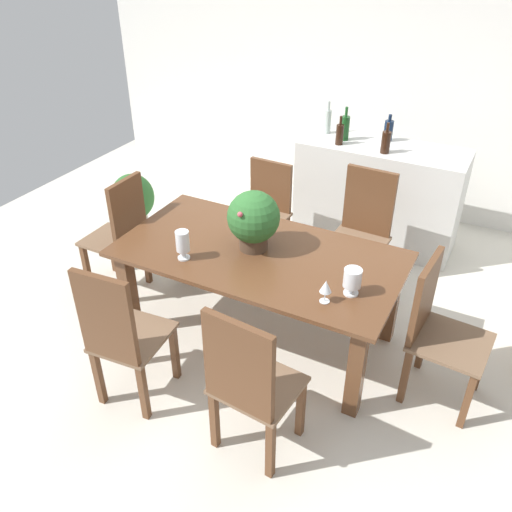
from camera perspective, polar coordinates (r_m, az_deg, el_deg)
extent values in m
plane|color=silver|center=(4.19, 0.35, -8.12)|extent=(7.04, 7.04, 0.00)
cube|color=white|center=(5.80, 12.80, 17.54)|extent=(6.40, 0.10, 2.60)
cube|color=brown|center=(3.75, 0.32, 0.20)|extent=(2.00, 1.04, 0.03)
cube|color=brown|center=(4.11, -13.45, -3.81)|extent=(0.10, 0.10, 0.71)
cube|color=brown|center=(3.43, 10.63, -12.00)|extent=(0.10, 0.10, 0.71)
cube|color=brown|center=(4.64, -7.15, 1.46)|extent=(0.10, 0.10, 0.71)
cube|color=brown|center=(4.05, 14.29, -4.58)|extent=(0.10, 0.10, 0.71)
cube|color=brown|center=(3.63, 21.64, -14.17)|extent=(0.05, 0.05, 0.45)
cube|color=brown|center=(3.91, 22.93, -10.55)|extent=(0.05, 0.05, 0.45)
cube|color=brown|center=(3.66, 15.63, -12.23)|extent=(0.05, 0.05, 0.45)
cube|color=brown|center=(3.94, 17.39, -8.81)|extent=(0.05, 0.05, 0.45)
cube|color=brown|center=(3.62, 20.09, -8.66)|extent=(0.50, 0.49, 0.03)
cube|color=brown|center=(3.48, 17.58, -4.16)|extent=(0.07, 0.42, 0.52)
cube|color=brown|center=(4.80, -2.65, 1.04)|extent=(0.05, 0.05, 0.45)
cube|color=brown|center=(4.64, 1.14, -0.11)|extent=(0.05, 0.05, 0.45)
cube|color=brown|center=(5.08, -0.36, 3.02)|extent=(0.05, 0.05, 0.45)
cube|color=brown|center=(4.93, 3.28, 1.99)|extent=(0.05, 0.05, 0.45)
cube|color=brown|center=(4.74, 0.36, 3.98)|extent=(0.45, 0.47, 0.03)
cube|color=brown|center=(4.79, 1.61, 7.55)|extent=(0.40, 0.05, 0.46)
cube|color=brown|center=(4.92, -15.06, 0.69)|extent=(0.04, 0.04, 0.45)
cube|color=brown|center=(4.72, -17.64, -1.19)|extent=(0.04, 0.04, 0.45)
cube|color=brown|center=(4.69, -11.60, -0.44)|extent=(0.04, 0.04, 0.45)
cube|color=brown|center=(4.49, -14.16, -2.47)|extent=(0.04, 0.04, 0.45)
cube|color=brown|center=(4.58, -15.04, 1.66)|extent=(0.45, 0.41, 0.03)
cube|color=brown|center=(4.31, -13.53, 4.42)|extent=(0.04, 0.37, 0.57)
cube|color=brown|center=(3.73, -8.68, -10.13)|extent=(0.05, 0.05, 0.45)
cube|color=brown|center=(3.88, -13.06, -8.67)|extent=(0.05, 0.05, 0.45)
cube|color=brown|center=(3.51, -11.94, -14.02)|extent=(0.05, 0.05, 0.45)
cube|color=brown|center=(3.67, -16.48, -12.25)|extent=(0.05, 0.05, 0.45)
cube|color=brown|center=(3.53, -12.99, -8.42)|extent=(0.45, 0.49, 0.03)
cube|color=brown|center=(3.22, -15.75, -6.45)|extent=(0.38, 0.07, 0.59)
cube|color=brown|center=(4.49, 7.32, -1.67)|extent=(0.05, 0.05, 0.45)
cube|color=brown|center=(4.39, 11.86, -3.03)|extent=(0.05, 0.05, 0.45)
cube|color=brown|center=(4.78, 9.09, 0.51)|extent=(0.05, 0.05, 0.45)
cube|color=brown|center=(4.69, 13.37, -0.72)|extent=(0.05, 0.05, 0.45)
cube|color=brown|center=(4.46, 10.71, 1.35)|extent=(0.47, 0.46, 0.03)
cube|color=brown|center=(4.49, 12.00, 5.74)|extent=(0.42, 0.06, 0.57)
cube|color=brown|center=(3.36, 4.80, -15.87)|extent=(0.05, 0.05, 0.45)
cube|color=brown|center=(3.49, -0.94, -13.33)|extent=(0.05, 0.05, 0.45)
cube|color=brown|center=(3.16, 1.55, -19.92)|extent=(0.05, 0.05, 0.45)
cube|color=brown|center=(3.30, -4.46, -16.97)|extent=(0.05, 0.05, 0.45)
cube|color=brown|center=(3.15, 0.23, -13.63)|extent=(0.50, 0.47, 0.03)
cube|color=brown|center=(2.82, -1.90, -11.72)|extent=(0.43, 0.08, 0.58)
cylinder|color=#4C3828|center=(3.76, -0.26, 1.60)|extent=(0.20, 0.20, 0.11)
sphere|color=#2D662D|center=(3.67, -0.27, 4.19)|extent=(0.37, 0.37, 0.37)
sphere|color=#C64C56|center=(3.59, -2.02, 5.43)|extent=(0.05, 0.05, 0.05)
sphere|color=#C64C56|center=(3.49, -1.72, 4.46)|extent=(0.04, 0.04, 0.04)
sphere|color=#C64C56|center=(3.71, -2.01, 4.74)|extent=(0.04, 0.04, 0.04)
sphere|color=#C64C56|center=(3.72, -2.11, 4.96)|extent=(0.05, 0.05, 0.05)
sphere|color=#C64C56|center=(3.76, 1.05, 6.09)|extent=(0.05, 0.05, 0.05)
sphere|color=#C64C56|center=(3.76, -0.31, 5.33)|extent=(0.04, 0.04, 0.04)
cylinder|color=silver|center=(3.39, 10.09, -3.90)|extent=(0.09, 0.09, 0.01)
cylinder|color=silver|center=(3.37, 10.14, -3.48)|extent=(0.03, 0.03, 0.05)
cylinder|color=silver|center=(3.33, 10.28, -2.31)|extent=(0.11, 0.11, 0.12)
cylinder|color=silver|center=(3.71, -7.71, -0.17)|extent=(0.09, 0.09, 0.01)
cylinder|color=silver|center=(3.69, -7.74, 0.26)|extent=(0.03, 0.03, 0.05)
cylinder|color=silver|center=(3.64, -7.86, 1.60)|extent=(0.09, 0.09, 0.15)
cylinder|color=silver|center=(3.30, 7.33, -4.80)|extent=(0.06, 0.06, 0.00)
cylinder|color=silver|center=(3.28, 7.37, -4.28)|extent=(0.01, 0.01, 0.07)
cone|color=silver|center=(3.24, 7.46, -3.23)|extent=(0.07, 0.07, 0.08)
cube|color=silver|center=(5.25, 12.88, 6.42)|extent=(1.51, 0.58, 0.97)
cylinder|color=#B2BFB7|center=(5.26, 7.66, 14.03)|extent=(0.06, 0.06, 0.22)
cylinder|color=#B2BFB7|center=(5.22, 7.79, 15.61)|extent=(0.02, 0.02, 0.09)
cylinder|color=black|center=(4.88, 13.70, 11.71)|extent=(0.08, 0.08, 0.19)
cylinder|color=black|center=(4.84, 13.91, 13.20)|extent=(0.03, 0.03, 0.08)
cylinder|color=#0F1E38|center=(5.17, 13.95, 12.84)|extent=(0.08, 0.08, 0.19)
cylinder|color=#0F1E38|center=(5.13, 14.14, 14.13)|extent=(0.03, 0.03, 0.06)
cylinder|color=#194C1E|center=(5.11, 9.49, 13.31)|extent=(0.08, 0.08, 0.22)
cylinder|color=#194C1E|center=(5.06, 9.65, 14.95)|extent=(0.03, 0.03, 0.09)
cylinder|color=black|center=(5.00, 8.92, 12.69)|extent=(0.07, 0.07, 0.18)
cylinder|color=black|center=(4.96, 9.05, 14.11)|extent=(0.02, 0.02, 0.08)
cylinder|color=#9E9384|center=(5.62, -12.70, 3.76)|extent=(0.24, 0.24, 0.19)
ellipsoid|color=#2D662D|center=(5.50, -13.03, 6.18)|extent=(0.43, 0.43, 0.47)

